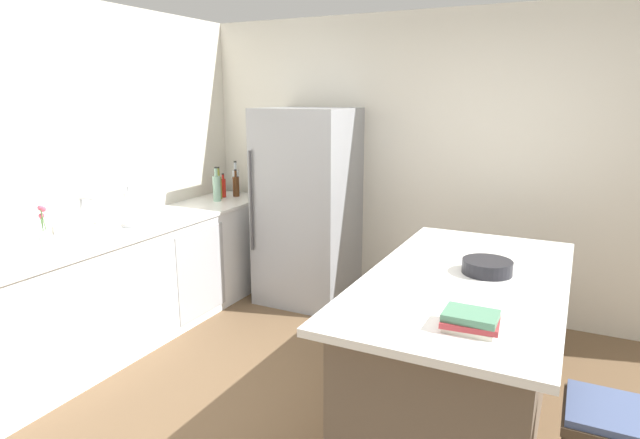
% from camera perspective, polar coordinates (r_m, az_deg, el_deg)
% --- Properties ---
extents(wall_rear, '(6.00, 0.10, 2.60)m').
position_cam_1_polar(wall_rear, '(4.75, 14.29, 5.65)').
color(wall_rear, silver).
rests_on(wall_rear, ground_plane).
extents(wall_left, '(0.10, 6.00, 2.60)m').
position_cam_1_polar(wall_left, '(4.21, -28.83, 3.46)').
color(wall_left, silver).
rests_on(wall_left, ground_plane).
extents(counter_run_left, '(0.65, 3.04, 0.91)m').
position_cam_1_polar(counter_run_left, '(4.51, -18.79, -6.09)').
color(counter_run_left, white).
rests_on(counter_run_left, ground_plane).
extents(kitchen_island, '(1.05, 2.01, 0.91)m').
position_cam_1_polar(kitchen_island, '(3.24, 15.04, -13.56)').
color(kitchen_island, brown).
rests_on(kitchen_island, ground_plane).
extents(refrigerator, '(0.81, 0.75, 1.79)m').
position_cam_1_polar(refrigerator, '(4.86, -1.37, 1.37)').
color(refrigerator, '#93969B').
rests_on(refrigerator, ground_plane).
extents(bar_stool, '(0.36, 0.36, 0.68)m').
position_cam_1_polar(bar_stool, '(2.59, 28.80, -19.90)').
color(bar_stool, '#473828').
rests_on(bar_stool, ground_plane).
extents(sink_faucet, '(0.15, 0.05, 0.30)m').
position_cam_1_polar(sink_faucet, '(4.10, -24.22, 0.45)').
color(sink_faucet, silver).
rests_on(sink_faucet, counter_run_left).
extents(flower_vase, '(0.09, 0.09, 0.32)m').
position_cam_1_polar(flower_vase, '(3.78, -27.62, -1.83)').
color(flower_vase, silver).
rests_on(flower_vase, counter_run_left).
extents(paper_towel_roll, '(0.14, 0.14, 0.31)m').
position_cam_1_polar(paper_towel_roll, '(4.30, -19.92, 1.05)').
color(paper_towel_roll, gray).
rests_on(paper_towel_roll, counter_run_left).
extents(soda_bottle, '(0.07, 0.07, 0.34)m').
position_cam_1_polar(soda_bottle, '(5.44, -9.11, 4.11)').
color(soda_bottle, silver).
rests_on(soda_bottle, counter_run_left).
extents(syrup_bottle, '(0.07, 0.07, 0.27)m').
position_cam_1_polar(syrup_bottle, '(5.31, -9.09, 3.61)').
color(syrup_bottle, '#5B3319').
rests_on(syrup_bottle, counter_run_left).
extents(hot_sauce_bottle, '(0.05, 0.05, 0.24)m').
position_cam_1_polar(hot_sauce_bottle, '(5.29, -10.42, 3.42)').
color(hot_sauce_bottle, red).
rests_on(hot_sauce_bottle, counter_run_left).
extents(olive_oil_bottle, '(0.05, 0.05, 0.31)m').
position_cam_1_polar(olive_oil_bottle, '(5.22, -10.86, 3.49)').
color(olive_oil_bottle, olive).
rests_on(olive_oil_bottle, counter_run_left).
extents(gin_bottle, '(0.07, 0.07, 0.33)m').
position_cam_1_polar(gin_bottle, '(5.10, -11.13, 3.41)').
color(gin_bottle, '#8CB79E').
rests_on(gin_bottle, counter_run_left).
extents(cookbook_stack, '(0.26, 0.21, 0.08)m').
position_cam_1_polar(cookbook_stack, '(2.40, 15.96, -10.49)').
color(cookbook_stack, silver).
rests_on(cookbook_stack, kitchen_island).
extents(mixing_bowl, '(0.28, 0.28, 0.08)m').
position_cam_1_polar(mixing_bowl, '(3.14, 17.64, -4.91)').
color(mixing_bowl, black).
rests_on(mixing_bowl, kitchen_island).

